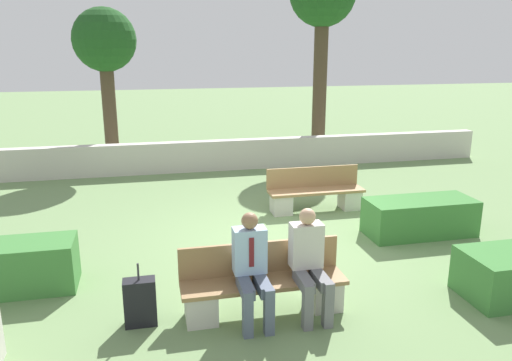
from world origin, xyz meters
TOP-DOWN VIEW (x-y plane):
  - ground_plane at (0.00, 0.00)m, footprint 60.00×60.00m
  - perimeter_wall at (0.00, 4.98)m, footprint 14.07×0.30m
  - bench_front at (-0.73, -2.18)m, footprint 1.97×0.49m
  - bench_left_side at (1.15, 1.34)m, footprint 1.86×0.48m
  - person_seated_man at (-0.90, -2.32)m, footprint 0.38×0.63m
  - person_seated_woman at (-0.21, -2.32)m, footprint 0.38×0.63m
  - hedge_block_near_right at (2.45, -0.27)m, footprint 1.82×0.76m
  - hedge_block_mid_left at (-3.75, -0.93)m, footprint 1.51×0.68m
  - suitcase at (-2.17, -2.15)m, footprint 0.36×0.20m
  - tree_leftmost at (-2.88, 6.06)m, footprint 1.59×1.59m
  - tree_center_left at (2.97, 6.33)m, footprint 1.85×1.85m

SIDE VIEW (x-z plane):
  - ground_plane at x=0.00m, z-range 0.00..0.00m
  - suitcase at x=-2.17m, z-range -0.10..0.66m
  - hedge_block_near_right at x=2.45m, z-range 0.00..0.61m
  - bench_left_side at x=1.15m, z-range -0.10..0.72m
  - bench_front at x=-0.73m, z-range -0.09..0.73m
  - hedge_block_mid_left at x=-3.75m, z-range 0.00..0.65m
  - perimeter_wall at x=0.00m, z-range 0.00..0.77m
  - person_seated_woman at x=-0.21m, z-range 0.05..1.34m
  - person_seated_man at x=-0.90m, z-range 0.06..1.34m
  - tree_leftmost at x=-2.88m, z-range 1.08..5.12m
  - tree_center_left at x=2.97m, z-range 1.56..6.99m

